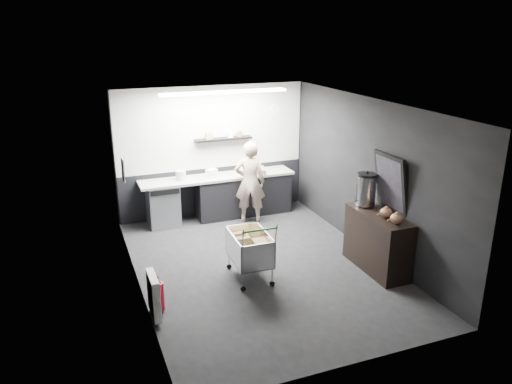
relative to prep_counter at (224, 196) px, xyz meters
name	(u,v)px	position (x,y,z in m)	size (l,w,h in m)	color
floor	(261,266)	(-0.14, -2.42, -0.46)	(5.50, 5.50, 0.00)	black
ceiling	(262,105)	(-0.14, -2.42, 2.24)	(5.50, 5.50, 0.00)	white
wall_back	(212,151)	(-0.14, 0.33, 0.89)	(5.50, 5.50, 0.00)	black
wall_front	(354,263)	(-0.14, -5.17, 0.89)	(5.50, 5.50, 0.00)	black
wall_left	(134,206)	(-2.14, -2.42, 0.89)	(5.50, 5.50, 0.00)	black
wall_right	(369,177)	(1.86, -2.42, 0.89)	(5.50, 5.50, 0.00)	black
kitchen_wall_panel	(212,128)	(-0.14, 0.31, 1.39)	(3.95, 0.02, 1.70)	silver
dado_panel	(214,190)	(-0.14, 0.31, 0.04)	(3.95, 0.02, 1.00)	black
floating_shelf	(223,139)	(0.06, 0.20, 1.16)	(1.20, 0.22, 0.04)	black
wall_clock	(275,109)	(1.26, 0.30, 1.69)	(0.20, 0.20, 0.03)	white
poster	(123,169)	(-2.12, -1.12, 1.09)	(0.02, 0.30, 0.40)	silver
poster_red_band	(123,165)	(-2.11, -1.12, 1.16)	(0.01, 0.22, 0.10)	red
radiator	(154,295)	(-2.08, -3.32, -0.11)	(0.10, 0.50, 0.60)	white
ceiling_strip	(224,92)	(-0.14, -0.57, 2.21)	(2.40, 0.20, 0.04)	white
prep_counter	(224,196)	(0.00, 0.00, 0.00)	(3.20, 0.61, 0.90)	black
person	(250,182)	(0.40, -0.45, 0.38)	(0.61, 0.40, 1.68)	beige
shopping_cart	(250,249)	(-0.45, -2.70, 0.03)	(0.59, 0.94, 1.02)	silver
sideboard	(377,234)	(1.61, -3.15, 0.15)	(0.55, 1.29, 1.94)	black
fire_extinguisher	(159,295)	(-1.99, -3.17, -0.21)	(0.16, 0.16, 0.52)	#B00B23
cardboard_box	(252,171)	(0.61, -0.05, 0.49)	(0.52, 0.39, 0.10)	#987A51
pink_tub	(181,175)	(-0.90, 0.00, 0.54)	(0.20, 0.20, 0.20)	beige
white_container	(212,173)	(-0.27, -0.05, 0.53)	(0.20, 0.16, 0.18)	white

